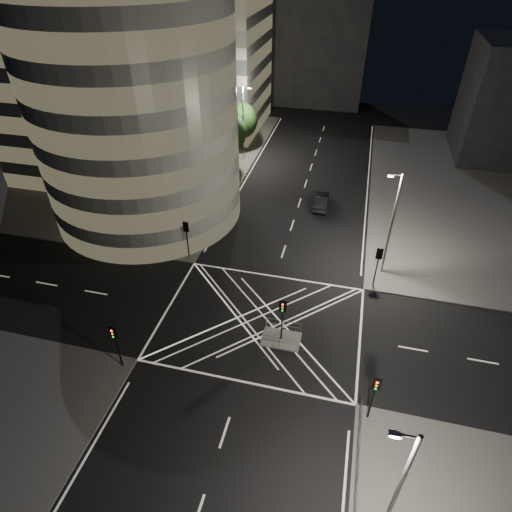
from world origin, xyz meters
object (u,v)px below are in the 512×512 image
(traffic_signal_nl, at_px, (115,339))
(street_lamp_right_near, at_px, (395,492))
(street_lamp_left_far, at_px, (244,121))
(traffic_signal_fl, at_px, (187,233))
(street_lamp_left_near, at_px, (197,182))
(traffic_signal_fr, at_px, (378,260))
(street_lamp_right_far, at_px, (391,222))
(sedan, at_px, (321,201))
(central_island, at_px, (281,339))
(traffic_signal_island, at_px, (282,313))
(traffic_signal_nr, at_px, (375,391))

(traffic_signal_nl, distance_m, street_lamp_right_near, 19.78)
(traffic_signal_nl, height_order, street_lamp_left_far, street_lamp_left_far)
(traffic_signal_fl, xyz_separation_m, street_lamp_left_near, (-0.64, 5.20, 2.63))
(traffic_signal_fr, height_order, street_lamp_right_far, street_lamp_right_far)
(traffic_signal_fl, bearing_deg, sedan, 48.78)
(street_lamp_left_far, distance_m, sedan, 16.48)
(street_lamp_right_near, relative_size, sedan, 2.19)
(central_island, distance_m, traffic_signal_fl, 13.91)
(traffic_signal_fr, height_order, sedan, traffic_signal_fr)
(traffic_signal_island, bearing_deg, traffic_signal_nr, -37.93)
(traffic_signal_nl, height_order, street_lamp_right_near, street_lamp_right_near)
(street_lamp_right_near, bearing_deg, traffic_signal_fr, 91.75)
(traffic_signal_fr, relative_size, traffic_signal_nr, 1.00)
(central_island, bearing_deg, street_lamp_left_near, 130.27)
(street_lamp_right_far, bearing_deg, street_lamp_right_near, -90.00)
(traffic_signal_fr, bearing_deg, traffic_signal_island, -129.33)
(central_island, xyz_separation_m, street_lamp_left_far, (-11.44, 31.50, 5.47))
(traffic_signal_nl, distance_m, traffic_signal_island, 12.03)
(traffic_signal_nr, height_order, street_lamp_right_near, street_lamp_right_near)
(traffic_signal_fl, bearing_deg, street_lamp_left_near, 96.97)
(street_lamp_left_far, bearing_deg, traffic_signal_nr, -63.64)
(central_island, bearing_deg, traffic_signal_fr, 50.67)
(sedan, bearing_deg, traffic_signal_island, 86.72)
(street_lamp_right_far, xyz_separation_m, sedan, (-6.90, 10.73, -4.79))
(street_lamp_left_far, bearing_deg, traffic_signal_fl, -88.43)
(street_lamp_left_near, height_order, street_lamp_right_near, same)
(central_island, distance_m, street_lamp_left_far, 33.95)
(traffic_signal_fl, bearing_deg, central_island, -37.54)
(sedan, bearing_deg, traffic_signal_nr, 101.44)
(traffic_signal_nl, height_order, sedan, traffic_signal_nl)
(traffic_signal_nr, relative_size, sedan, 0.87)
(traffic_signal_nr, relative_size, street_lamp_right_near, 0.40)
(street_lamp_left_near, bearing_deg, traffic_signal_island, -49.73)
(central_island, height_order, sedan, sedan)
(street_lamp_right_far, bearing_deg, traffic_signal_nl, -139.09)
(traffic_signal_island, bearing_deg, street_lamp_right_near, -59.25)
(traffic_signal_fr, relative_size, street_lamp_left_near, 0.40)
(traffic_signal_fl, xyz_separation_m, street_lamp_right_far, (18.24, 2.20, 2.63))
(sedan, bearing_deg, central_island, 86.72)
(street_lamp_right_far, bearing_deg, traffic_signal_fl, -173.12)
(traffic_signal_island, bearing_deg, street_lamp_right_far, 54.70)
(street_lamp_right_far, relative_size, sedan, 2.19)
(traffic_signal_nl, height_order, street_lamp_left_near, street_lamp_left_near)
(traffic_signal_nl, bearing_deg, street_lamp_left_far, 90.99)
(traffic_signal_island, bearing_deg, traffic_signal_fl, 142.46)
(traffic_signal_fr, bearing_deg, street_lamp_right_far, 73.89)
(street_lamp_right_near, xyz_separation_m, sedan, (-6.90, 33.73, -4.79))
(traffic_signal_nl, distance_m, traffic_signal_fr, 22.24)
(traffic_signal_island, bearing_deg, traffic_signal_fr, 50.67)
(central_island, height_order, traffic_signal_fr, traffic_signal_fr)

